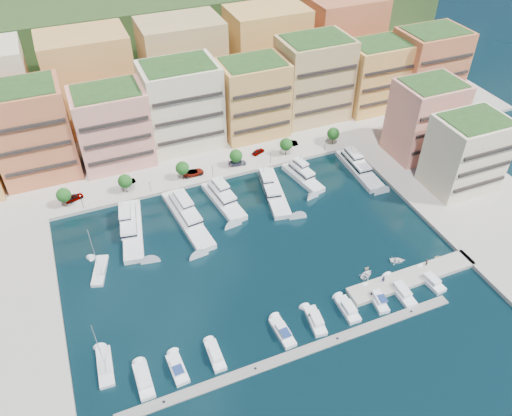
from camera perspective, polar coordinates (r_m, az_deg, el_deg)
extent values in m
plane|color=black|center=(121.25, -0.22, -4.92)|extent=(400.00, 400.00, 0.00)
cube|color=#9E998E|center=(168.60, -8.30, 9.01)|extent=(220.00, 64.00, 2.00)
cube|color=#9E998E|center=(146.08, 24.22, 0.00)|extent=(34.00, 76.00, 2.00)
cube|color=#243D19|center=(210.55, -12.02, 15.11)|extent=(240.00, 40.00, 58.00)
cube|color=gray|center=(103.13, 4.75, -16.29)|extent=(72.00, 2.20, 0.35)
cube|color=#9E998E|center=(120.49, 17.38, -7.69)|extent=(32.00, 5.00, 2.00)
cube|color=#D26446|center=(150.29, -24.16, 7.83)|extent=(20.00, 16.00, 26.00)
cube|color=black|center=(143.12, -23.97, 6.24)|extent=(18.40, 0.50, 0.90)
cube|color=#24431B|center=(144.40, -25.59, 12.29)|extent=(17.60, 14.08, 0.80)
cube|color=#EB9283|center=(149.35, -16.03, 8.81)|extent=(20.00, 15.00, 22.00)
cube|color=black|center=(142.67, -15.50, 7.36)|extent=(18.40, 0.50, 0.90)
cube|color=#24431B|center=(144.08, -16.85, 12.67)|extent=(17.60, 13.20, 0.80)
cube|color=beige|center=(153.10, -8.47, 11.43)|extent=(22.00, 16.00, 25.00)
cube|color=black|center=(146.07, -7.57, 10.03)|extent=(20.24, 0.50, 0.90)
cube|color=#24431B|center=(147.47, -8.96, 15.83)|extent=(19.36, 14.08, 0.80)
cube|color=#E2A554|center=(157.73, -0.37, 12.36)|extent=(20.00, 15.00, 23.00)
cube|color=black|center=(151.42, 0.76, 11.10)|extent=(18.40, 0.50, 0.90)
cube|color=#24431B|center=(152.59, -0.39, 16.32)|extent=(17.60, 13.20, 0.80)
cube|color=tan|center=(167.24, 6.59, 14.36)|extent=(22.00, 16.00, 26.00)
cube|color=black|center=(160.83, 7.98, 13.14)|extent=(20.24, 0.50, 0.90)
cube|color=#24431B|center=(161.97, 6.96, 18.63)|extent=(19.36, 14.08, 0.80)
cube|color=#E2B052|center=(177.46, 13.35, 14.40)|extent=(20.00, 15.00, 22.00)
cube|color=black|center=(171.87, 14.77, 13.29)|extent=(18.40, 0.50, 0.90)
cube|color=#24431B|center=(173.05, 13.94, 17.79)|extent=(17.60, 13.20, 0.80)
cube|color=#D26446|center=(187.30, 19.02, 15.03)|extent=(22.00, 16.00, 24.00)
cube|color=black|center=(181.78, 20.61, 13.91)|extent=(20.24, 0.50, 0.90)
cube|color=#24431B|center=(182.86, 19.88, 18.52)|extent=(19.36, 14.08, 0.80)
cube|color=#EB9283|center=(155.66, 18.72, 9.55)|extent=(18.00, 14.00, 22.00)
cube|color=black|center=(151.12, 20.36, 8.19)|extent=(16.56, 0.50, 0.90)
cube|color=#24431B|center=(150.61, 19.64, 13.27)|extent=(15.84, 12.32, 0.80)
cube|color=beige|center=(145.30, 22.84, 5.68)|extent=(18.00, 14.00, 20.00)
cube|color=black|center=(141.35, 24.68, 4.09)|extent=(16.56, 0.50, 0.90)
cube|color=#24431B|center=(140.26, 23.91, 9.17)|extent=(15.84, 12.32, 0.80)
cube|color=#E2A554|center=(168.82, -18.38, 13.60)|extent=(26.00, 18.00, 30.00)
cube|color=tan|center=(172.73, -8.30, 15.80)|extent=(26.00, 18.00, 30.00)
cube|color=#E2B052|center=(181.59, 1.24, 17.42)|extent=(26.00, 18.00, 30.00)
cube|color=#D26446|center=(194.71, 9.82, 18.47)|extent=(26.00, 18.00, 30.00)
cylinder|color=#473323|center=(140.56, -20.92, 0.67)|extent=(0.24, 0.24, 3.00)
sphere|color=#124013|center=(139.24, -21.14, 1.39)|extent=(3.80, 3.80, 3.80)
cylinder|color=#473323|center=(140.59, -14.59, 2.26)|extent=(0.24, 0.24, 3.00)
sphere|color=#124013|center=(139.28, -14.74, 2.99)|extent=(3.80, 3.80, 3.80)
cylinder|color=#473323|center=(142.43, -8.33, 3.81)|extent=(0.24, 0.24, 3.00)
sphere|color=#124013|center=(141.14, -8.42, 4.54)|extent=(3.80, 3.80, 3.80)
cylinder|color=#473323|center=(146.02, -2.29, 5.25)|extent=(0.24, 0.24, 3.00)
sphere|color=#124013|center=(144.75, -2.31, 5.98)|extent=(3.80, 3.80, 3.80)
cylinder|color=#473323|center=(151.22, 3.43, 6.56)|extent=(0.24, 0.24, 3.00)
sphere|color=#124013|center=(149.99, 3.46, 7.28)|extent=(3.80, 3.80, 3.80)
cylinder|color=#473323|center=(157.87, 8.75, 7.71)|extent=(0.24, 0.24, 3.00)
sphere|color=#124013|center=(156.70, 8.83, 8.41)|extent=(3.80, 3.80, 3.80)
cylinder|color=black|center=(138.25, -19.27, 0.68)|extent=(0.10, 0.10, 4.00)
sphere|color=#FFF2CC|center=(137.04, -19.45, 1.34)|extent=(0.30, 0.30, 0.30)
cylinder|color=black|center=(138.94, -12.05, 2.49)|extent=(0.10, 0.10, 4.00)
sphere|color=#FFF2CC|center=(137.73, -12.16, 3.17)|extent=(0.30, 0.30, 0.30)
cylinder|color=black|center=(141.92, -5.00, 4.21)|extent=(0.10, 0.10, 4.00)
sphere|color=#FFF2CC|center=(140.74, -5.04, 4.89)|extent=(0.30, 0.30, 0.30)
cylinder|color=black|center=(147.07, 1.69, 5.79)|extent=(0.10, 0.10, 4.00)
sphere|color=#FFF2CC|center=(145.93, 1.71, 6.45)|extent=(0.30, 0.30, 0.30)
cylinder|color=black|center=(154.16, 7.88, 7.16)|extent=(0.10, 0.10, 4.00)
sphere|color=#FFF2CC|center=(153.07, 7.95, 7.81)|extent=(0.30, 0.30, 0.30)
cube|color=white|center=(129.52, -13.90, -2.62)|extent=(8.40, 23.05, 2.30)
cube|color=white|center=(129.91, -14.23, -1.33)|extent=(5.88, 12.89, 1.80)
cube|color=black|center=(129.91, -14.23, -1.33)|extent=(5.95, 12.96, 0.55)
cube|color=white|center=(130.29, -14.50, -0.31)|extent=(3.92, 7.15, 1.40)
cylinder|color=#B2B2B7|center=(130.36, -14.73, 0.58)|extent=(0.14, 0.14, 1.80)
cube|color=black|center=(129.82, -13.87, -2.77)|extent=(8.46, 23.11, 0.35)
cube|color=white|center=(130.02, -7.80, -1.43)|extent=(7.55, 25.51, 2.30)
cube|color=white|center=(130.58, -8.19, -0.08)|extent=(5.48, 14.17, 1.80)
cube|color=black|center=(130.58, -8.19, -0.08)|extent=(5.54, 14.24, 0.55)
cube|color=white|center=(131.10, -8.49, 0.97)|extent=(3.74, 7.81, 1.40)
cylinder|color=#B2B2B7|center=(131.28, -8.74, 1.90)|extent=(0.14, 0.14, 1.80)
cube|color=white|center=(134.80, -3.70, 0.65)|extent=(7.16, 18.59, 2.30)
cube|color=white|center=(134.87, -4.00, 1.78)|extent=(5.25, 10.39, 1.80)
cube|color=black|center=(134.87, -4.00, 1.78)|extent=(5.32, 10.46, 0.55)
cube|color=white|center=(134.99, -4.23, 2.66)|extent=(3.61, 5.76, 1.40)
cylinder|color=#B2B2B7|center=(134.87, -4.41, 3.46)|extent=(0.14, 0.14, 1.80)
cube|color=white|center=(137.52, 2.03, 1.64)|extent=(8.48, 22.02, 2.30)
cube|color=white|center=(137.82, 1.69, 2.82)|extent=(5.91, 12.34, 1.80)
cube|color=black|center=(137.82, 1.69, 2.82)|extent=(5.98, 12.41, 0.55)
cube|color=white|center=(138.12, 1.41, 3.75)|extent=(3.93, 6.86, 1.40)
cylinder|color=#B2B2B7|center=(138.15, 1.21, 4.58)|extent=(0.14, 0.14, 1.80)
cube|color=black|center=(137.80, 2.03, 1.50)|extent=(8.54, 22.08, 0.35)
cube|color=white|center=(143.44, 5.36, 3.31)|extent=(6.73, 15.94, 2.30)
cube|color=white|center=(143.33, 5.13, 4.31)|extent=(4.75, 8.96, 1.80)
cube|color=black|center=(143.33, 5.13, 4.31)|extent=(4.82, 9.03, 0.55)
cube|color=white|center=(143.30, 4.95, 5.10)|extent=(3.19, 5.00, 1.40)
cylinder|color=#B2B2B7|center=(143.08, 4.82, 5.82)|extent=(0.14, 0.14, 1.80)
cube|color=white|center=(149.19, 11.68, 4.19)|extent=(5.60, 20.84, 2.30)
cube|color=white|center=(149.41, 11.38, 5.26)|extent=(4.39, 11.51, 1.80)
cube|color=black|center=(149.41, 11.38, 5.26)|extent=(4.45, 11.57, 0.55)
cube|color=white|center=(149.65, 11.13, 6.11)|extent=(3.14, 6.31, 1.40)
cylinder|color=#B2B2B7|center=(149.63, 10.96, 6.86)|extent=(0.14, 0.14, 1.80)
cube|color=white|center=(101.55, -12.68, -18.76)|extent=(2.79, 7.92, 1.40)
cube|color=white|center=(100.24, -12.73, -18.55)|extent=(2.17, 3.80, 1.10)
cube|color=black|center=(101.32, -12.92, -17.90)|extent=(2.00, 0.10, 0.55)
cube|color=white|center=(101.75, -8.94, -17.77)|extent=(3.06, 7.20, 1.40)
cube|color=white|center=(100.47, -8.96, -17.54)|extent=(2.26, 3.50, 1.10)
cube|color=black|center=(101.45, -9.17, -16.98)|extent=(1.91, 0.21, 0.55)
cube|color=navy|center=(99.47, -8.85, -17.77)|extent=(1.97, 2.22, 0.12)
cube|color=white|center=(102.51, -4.67, -16.55)|extent=(2.54, 7.15, 1.40)
cube|color=white|center=(101.24, -4.64, -16.30)|extent=(1.96, 3.44, 1.10)
cube|color=black|center=(102.23, -4.90, -15.75)|extent=(1.77, 0.12, 0.55)
cube|color=white|center=(105.49, 3.04, -14.07)|extent=(2.95, 7.89, 1.40)
cube|color=white|center=(104.23, 3.15, -13.81)|extent=(2.19, 3.82, 1.10)
cube|color=black|center=(105.26, 2.78, -13.26)|extent=(1.87, 0.19, 0.55)
cube|color=navy|center=(103.22, 3.41, -14.03)|extent=(1.92, 2.41, 0.12)
cube|color=white|center=(107.78, 6.78, -12.76)|extent=(3.53, 7.80, 1.40)
cube|color=white|center=(106.56, 6.93, -12.48)|extent=(2.48, 3.84, 1.10)
cube|color=black|center=(107.54, 6.54, -11.98)|extent=(1.88, 0.33, 0.55)
cube|color=white|center=(110.64, 10.42, -11.42)|extent=(3.01, 7.22, 1.40)
cube|color=white|center=(109.46, 10.60, -11.12)|extent=(2.28, 3.49, 1.10)
cube|color=black|center=(110.37, 10.20, -10.68)|extent=(2.00, 0.16, 0.55)
cube|color=white|center=(113.76, 13.65, -10.18)|extent=(3.41, 7.86, 1.40)
cube|color=white|center=(112.61, 13.86, -9.88)|extent=(2.35, 3.87, 1.10)
cube|color=black|center=(113.54, 13.42, -9.44)|extent=(1.74, 0.33, 0.55)
cube|color=navy|center=(111.68, 14.19, -10.03)|extent=(1.98, 2.49, 0.12)
cube|color=white|center=(116.60, 16.14, -9.19)|extent=(2.99, 9.26, 1.40)
cube|color=white|center=(115.44, 16.39, -8.92)|extent=(2.26, 4.46, 1.10)
cube|color=black|center=(116.50, 15.85, -8.39)|extent=(1.98, 0.15, 0.55)
cube|color=white|center=(120.74, 19.24, -7.94)|extent=(3.44, 7.87, 1.40)
cube|color=white|center=(119.65, 19.49, -7.64)|extent=(2.45, 3.86, 1.10)
cube|color=black|center=(120.54, 19.02, -7.24)|extent=(1.92, 0.30, 0.55)
cube|color=white|center=(121.79, -17.38, -6.92)|extent=(5.35, 9.83, 1.20)
cube|color=white|center=(120.49, -17.40, -6.93)|extent=(2.24, 2.73, 0.60)
cylinder|color=#B2B2B7|center=(117.61, -18.04, -4.55)|extent=(0.14, 0.14, 12.00)
cylinder|color=#B2B2B7|center=(119.66, -17.43, -6.85)|extent=(1.34, 4.10, 0.10)
cube|color=white|center=(105.04, -16.83, -17.04)|extent=(3.36, 9.13, 1.20)
cube|color=white|center=(103.79, -16.84, -17.16)|extent=(1.82, 2.34, 0.60)
cylinder|color=#B2B2B7|center=(100.03, -17.60, -14.74)|extent=(0.14, 0.14, 12.00)
cylinder|color=#B2B2B7|center=(102.96, -16.88, -17.14)|extent=(0.35, 4.04, 0.10)
imported|color=beige|center=(126.74, 20.05, -5.29)|extent=(2.03, 1.87, 0.91)
imported|color=white|center=(123.12, 15.87, -5.78)|extent=(4.28, 3.75, 0.74)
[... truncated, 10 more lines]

